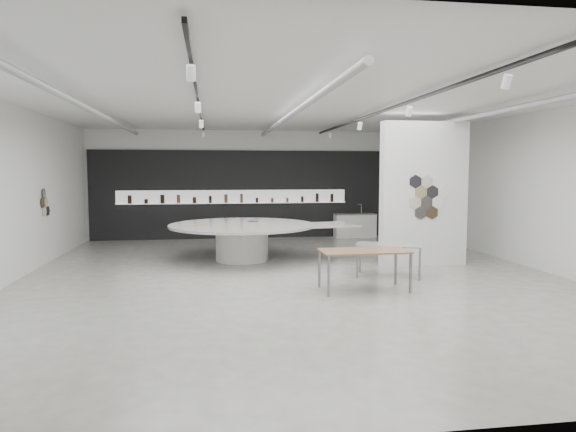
{
  "coord_description": "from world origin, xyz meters",
  "views": [
    {
      "loc": [
        -1.79,
        -11.23,
        2.37
      ],
      "look_at": [
        0.08,
        1.2,
        1.27
      ],
      "focal_mm": 32.0,
      "sensor_mm": 36.0,
      "label": 1
    }
  ],
  "objects": [
    {
      "name": "sample_table_wood",
      "position": [
        1.21,
        -1.49,
        0.75
      ],
      "size": [
        1.74,
        0.89,
        0.81
      ],
      "rotation": [
        0.0,
        0.0,
        0.02
      ],
      "color": "brown",
      "rests_on": "ground"
    },
    {
      "name": "room",
      "position": [
        -0.09,
        -0.0,
        2.07
      ],
      "size": [
        12.02,
        14.02,
        3.82
      ],
      "color": "#A7A79D",
      "rests_on": "ground"
    },
    {
      "name": "display_island",
      "position": [
        -0.9,
        2.32,
        0.64
      ],
      "size": [
        5.26,
        4.3,
        0.99
      ],
      "rotation": [
        0.0,
        0.0,
        0.13
      ],
      "color": "white",
      "rests_on": "ground"
    },
    {
      "name": "sample_table_stone",
      "position": [
        2.16,
        -0.27,
        0.67
      ],
      "size": [
        1.6,
        1.21,
        0.74
      ],
      "rotation": [
        0.0,
        0.0,
        -0.39
      ],
      "color": "gray",
      "rests_on": "ground"
    },
    {
      "name": "back_wall_display",
      "position": [
        -0.08,
        6.93,
        1.54
      ],
      "size": [
        11.8,
        0.27,
        3.1
      ],
      "color": "black",
      "rests_on": "ground"
    },
    {
      "name": "kitchen_counter",
      "position": [
        3.32,
        6.54,
        0.43
      ],
      "size": [
        1.5,
        0.6,
        1.18
      ],
      "rotation": [
        0.0,
        0.0,
        -0.01
      ],
      "color": "white",
      "rests_on": "ground"
    },
    {
      "name": "partition_column",
      "position": [
        3.5,
        1.0,
        1.8
      ],
      "size": [
        2.2,
        0.38,
        3.6
      ],
      "color": "white",
      "rests_on": "ground"
    }
  ]
}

